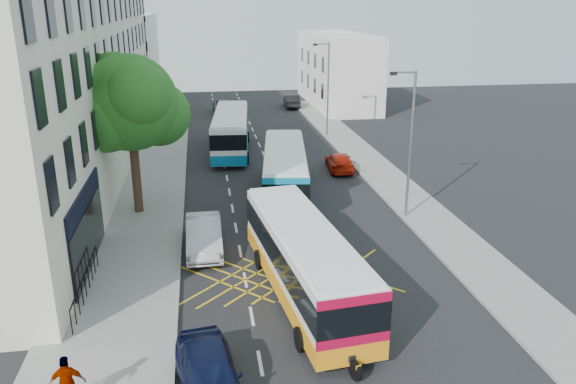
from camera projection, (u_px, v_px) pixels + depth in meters
name	position (u px, v px, depth m)	size (l,w,h in m)	color
ground	(353.00, 354.00, 19.30)	(120.00, 120.00, 0.00)	black
pavement_left	(140.00, 212.00, 32.05)	(5.00, 70.00, 0.15)	gray
pavement_right	(407.00, 198.00, 34.39)	(3.00, 70.00, 0.15)	gray
terrace_main	(61.00, 75.00, 37.95)	(8.30, 45.00, 13.50)	beige
terrace_far	(120.00, 58.00, 67.03)	(8.00, 20.00, 10.00)	silver
building_right	(337.00, 70.00, 64.48)	(6.00, 18.00, 8.00)	silver
street_tree	(129.00, 104.00, 30.00)	(6.30, 5.70, 8.80)	#382619
lamp_near	(409.00, 137.00, 29.93)	(1.45, 0.15, 8.00)	slate
lamp_far	(327.00, 85.00, 48.62)	(1.45, 0.15, 8.00)	slate
railings	(85.00, 284.00, 22.60)	(0.08, 5.60, 1.14)	black
bus_near	(304.00, 261.00, 22.61)	(3.71, 11.05, 3.05)	silver
bus_mid	(285.00, 172.00, 34.33)	(3.97, 11.06, 3.04)	silver
bus_far	(231.00, 131.00, 44.67)	(3.65, 11.47, 3.17)	silver
motorbike	(343.00, 342.00, 18.36)	(0.90, 2.16, 1.99)	black
parked_car_blue	(209.00, 375.00, 17.00)	(1.83, 4.54, 1.55)	black
parked_car_silver	(204.00, 235.00, 27.10)	(1.67, 4.79, 1.58)	#B8BAC1
red_hatchback	(340.00, 162.00, 40.07)	(1.74, 4.27, 1.24)	#AA1907
distant_car_grey	(225.00, 107.00, 60.22)	(2.36, 5.11, 1.42)	#393B40
distant_car_dark	(292.00, 101.00, 63.62)	(1.54, 4.42, 1.46)	black
pedestrian_far	(67.00, 383.00, 16.27)	(1.03, 0.43, 1.76)	gray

